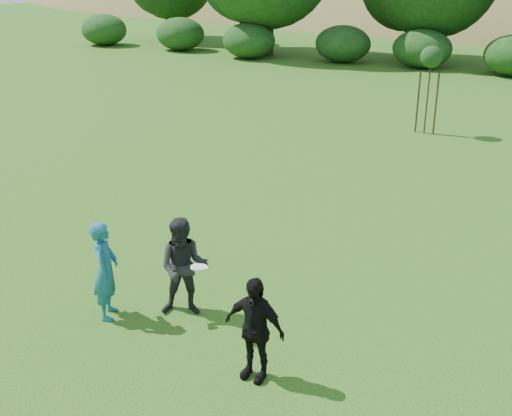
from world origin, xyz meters
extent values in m
plane|color=#19470C|center=(0.00, 0.00, 0.00)|extent=(120.00, 120.00, 0.00)
imported|color=#1B627B|center=(-1.08, 0.04, 0.83)|extent=(0.65, 0.73, 1.67)
imported|color=black|center=(-0.04, 0.73, 0.84)|extent=(1.02, 0.95, 1.68)
imported|color=black|center=(1.80, -0.19, 0.78)|extent=(0.91, 0.38, 1.55)
cylinder|color=white|center=(0.50, 0.40, 1.13)|extent=(0.27, 0.27, 0.06)
cylinder|color=#372515|center=(0.11, 14.04, 1.25)|extent=(0.05, 0.05, 2.50)
sphere|color=#1A4117|center=(0.11, 14.04, 2.50)|extent=(0.70, 0.70, 0.70)
cylinder|color=#3D2918|center=(-0.19, 14.04, 1.00)|extent=(0.06, 0.06, 2.00)
cylinder|color=#3F2A18|center=(0.41, 14.04, 1.00)|extent=(0.06, 0.06, 2.00)
ellipsoid|color=olive|center=(-25.00, 70.00, -12.10)|extent=(110.00, 70.00, 44.00)
ellipsoid|color=olive|center=(-5.00, 58.00, -7.70)|extent=(80.00, 50.00, 28.00)
cylinder|color=#3A2616|center=(-22.00, 30.00, 1.31)|extent=(0.65, 0.65, 2.62)
cylinder|color=#3A2616|center=(-13.00, 27.00, 1.57)|extent=(0.73, 0.73, 3.15)
cylinder|color=#3A2616|center=(-4.00, 29.00, 1.40)|extent=(0.68, 0.68, 2.80)
camera|label=1|loc=(5.57, -6.72, 5.55)|focal=45.00mm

